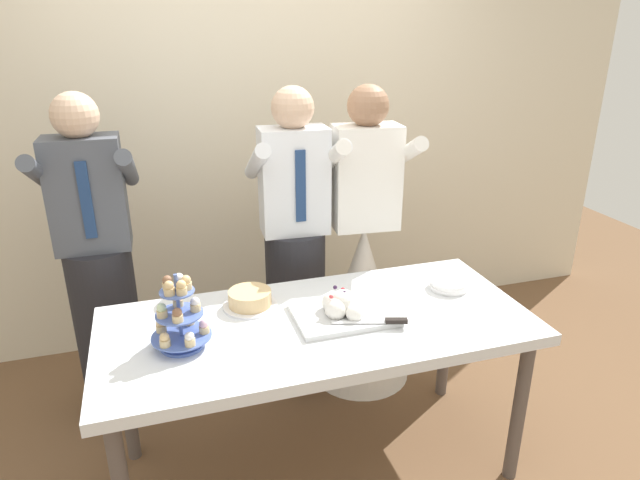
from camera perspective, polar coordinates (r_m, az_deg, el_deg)
ground_plane at (r=2.83m, az=-0.20°, el=-22.00°), size 8.00×8.00×0.00m
rear_wall at (r=3.48m, az=-7.43°, el=13.19°), size 5.20×0.10×2.90m
dessert_table at (r=2.40m, az=-0.22°, el=-9.77°), size 1.80×0.80×0.78m
cupcake_stand at (r=2.19m, az=-14.13°, el=-7.64°), size 0.23×0.23×0.31m
main_cake_tray at (r=2.37m, az=2.32°, el=-6.99°), size 0.43×0.34×0.13m
plate_stack at (r=2.68m, az=13.06°, el=-4.42°), size 0.19×0.18×0.04m
round_cake at (r=2.47m, az=-7.17°, el=-6.03°), size 0.24×0.24×0.08m
person_groom at (r=2.98m, az=-2.53°, el=-2.20°), size 0.48×0.51×1.66m
person_bride at (r=3.12m, az=4.37°, el=-4.44°), size 0.56×0.56×1.66m
person_guest at (r=2.98m, az=-21.47°, el=-3.81°), size 0.47×0.49×1.66m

